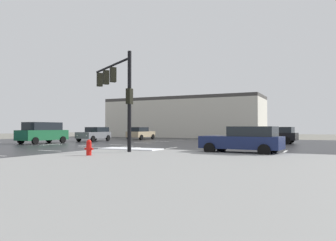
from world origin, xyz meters
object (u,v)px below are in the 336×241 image
at_px(sedan_navy, 244,140).
at_px(sedan_black, 274,135).
at_px(sedan_tan, 140,133).
at_px(traffic_signal_mast, 117,85).
at_px(suv_green, 43,132).
at_px(sedan_grey, 95,134).
at_px(fire_hydrant, 89,147).

height_order(sedan_navy, sedan_black, same).
height_order(sedan_tan, sedan_black, same).
xyz_separation_m(traffic_signal_mast, suv_green, (-12.73, 5.91, -3.09)).
bearing_deg(sedan_black, sedan_navy, 96.98).
distance_m(suv_green, sedan_grey, 6.67).
bearing_deg(sedan_grey, suv_green, -13.55).
distance_m(fire_hydrant, sedan_grey, 20.75).
distance_m(sedan_navy, sedan_tan, 24.11).
xyz_separation_m(sedan_navy, sedan_grey, (-19.31, 10.96, 0.00)).
xyz_separation_m(fire_hydrant, sedan_navy, (6.56, 5.42, 0.32)).
bearing_deg(sedan_grey, fire_hydrant, 32.99).
bearing_deg(sedan_black, sedan_grey, 15.17).
relative_size(sedan_black, sedan_grey, 1.00).
bearing_deg(suv_green, sedan_tan, -12.11).
bearing_deg(traffic_signal_mast, fire_hydrant, 137.24).
height_order(sedan_tan, sedan_grey, same).
distance_m(traffic_signal_mast, sedan_black, 17.54).
relative_size(fire_hydrant, sedan_black, 0.17).
relative_size(sedan_tan, sedan_black, 0.98).
bearing_deg(suv_green, fire_hydrant, -122.95).
relative_size(fire_hydrant, suv_green, 0.16).
relative_size(suv_green, sedan_black, 1.05).
height_order(traffic_signal_mast, sedan_navy, traffic_signal_mast).
bearing_deg(sedan_tan, sedan_black, -101.56).
xyz_separation_m(sedan_tan, sedan_black, (16.75, -3.07, 0.00)).
bearing_deg(fire_hydrant, sedan_navy, 39.54).
bearing_deg(fire_hydrant, sedan_tan, 114.84).
height_order(traffic_signal_mast, fire_hydrant, traffic_signal_mast).
bearing_deg(sedan_black, sedan_tan, -4.41).
height_order(fire_hydrant, sedan_navy, sedan_navy).
relative_size(sedan_navy, sedan_grey, 1.00).
distance_m(suv_green, sedan_black, 22.28).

